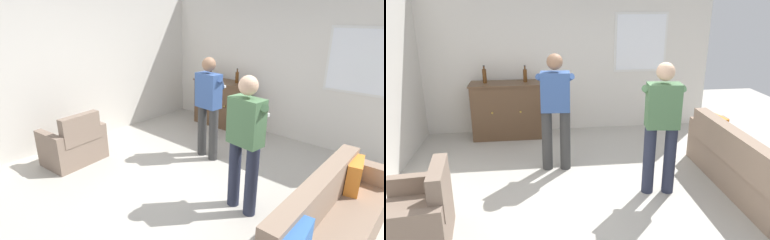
% 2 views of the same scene
% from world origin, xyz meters
% --- Properties ---
extents(ground, '(10.40, 10.40, 0.00)m').
position_xyz_m(ground, '(0.00, 0.00, 0.00)').
color(ground, '#B2ADA3').
extents(wall_back_with_window, '(5.20, 0.15, 2.80)m').
position_xyz_m(wall_back_with_window, '(0.04, 2.66, 1.41)').
color(wall_back_with_window, silver).
rests_on(wall_back_with_window, ground).
extents(couch, '(0.57, 2.35, 0.83)m').
position_xyz_m(couch, '(1.94, -0.05, 0.33)').
color(couch, gray).
rests_on(couch, ground).
extents(armchair, '(0.73, 0.94, 0.85)m').
position_xyz_m(armchair, '(-1.85, -0.69, 0.29)').
color(armchair, '#7F6B5B').
rests_on(armchair, ground).
extents(sideboard_cabinet, '(1.23, 0.49, 0.99)m').
position_xyz_m(sideboard_cabinet, '(-1.14, 2.30, 0.49)').
color(sideboard_cabinet, brown).
rests_on(sideboard_cabinet, ground).
extents(bottle_wine_green, '(0.07, 0.07, 0.29)m').
position_xyz_m(bottle_wine_green, '(-0.80, 2.33, 1.10)').
color(bottle_wine_green, '#593314').
rests_on(bottle_wine_green, sideboard_cabinet).
extents(bottle_liquor_amber, '(0.07, 0.07, 0.30)m').
position_xyz_m(bottle_liquor_amber, '(-1.49, 2.33, 1.11)').
color(bottle_liquor_amber, '#593314').
rests_on(bottle_liquor_amber, sideboard_cabinet).
extents(person_standing_left, '(0.56, 0.49, 1.68)m').
position_xyz_m(person_standing_left, '(-0.37, 0.91, 0.94)').
color(person_standing_left, '#383838').
rests_on(person_standing_left, ground).
extents(person_standing_right, '(0.55, 0.50, 1.68)m').
position_xyz_m(person_standing_right, '(0.87, 0.07, 0.94)').
color(person_standing_right, '#282D42').
rests_on(person_standing_right, ground).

